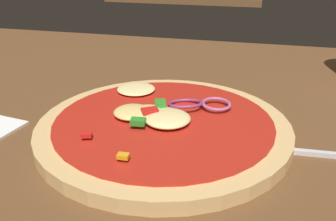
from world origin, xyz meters
TOP-DOWN VIEW (x-y plane):
  - dining_table at (0.00, 0.00)m, footprint 1.49×0.86m
  - pizza at (0.04, -0.02)m, footprint 0.28×0.28m
  - fork at (0.21, -0.03)m, footprint 0.19×0.02m

SIDE VIEW (x-z plane):
  - dining_table at x=0.00m, z-range 0.00..0.03m
  - fork at x=0.21m, z-range 0.03..0.03m
  - pizza at x=0.04m, z-range 0.02..0.05m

